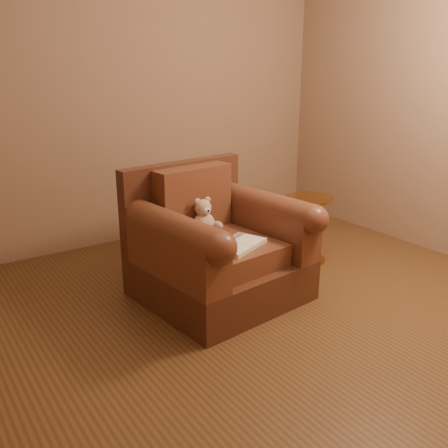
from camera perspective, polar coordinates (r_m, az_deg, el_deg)
floor at (r=3.15m, az=5.41°, el=-11.58°), size 4.00×4.00×0.00m
room at (r=2.75m, az=6.53°, el=21.28°), size 4.02×4.02×2.71m
armchair at (r=3.40m, az=-0.94°, el=-2.80°), size 1.08×1.04×0.89m
teddy_bear at (r=3.39m, az=-2.21°, el=0.33°), size 0.20×0.22×0.27m
guidebook at (r=3.20m, az=1.69°, el=-2.40°), size 0.42×0.34×0.03m
side_table at (r=4.07m, az=9.54°, el=-0.34°), size 0.38×0.38×0.54m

